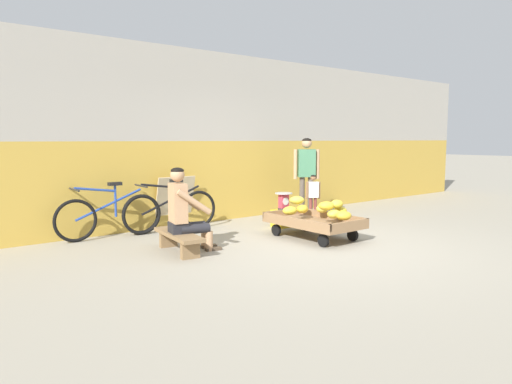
{
  "coord_description": "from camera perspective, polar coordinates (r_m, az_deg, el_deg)",
  "views": [
    {
      "loc": [
        -4.86,
        -4.47,
        1.51
      ],
      "look_at": [
        -0.59,
        0.82,
        0.75
      ],
      "focal_mm": 33.24,
      "sensor_mm": 36.0,
      "label": 1
    }
  ],
  "objects": [
    {
      "name": "bicycle_near_left",
      "position": [
        7.59,
        -17.24,
        -2.69
      ],
      "size": [
        1.66,
        0.48,
        0.86
      ],
      "color": "black",
      "rests_on": "ground"
    },
    {
      "name": "banana_pile",
      "position": [
        7.22,
        7.82,
        -2.01
      ],
      "size": [
        0.82,
        1.19,
        0.26
      ],
      "color": "gold",
      "rests_on": "banana_cart"
    },
    {
      "name": "customer_adult",
      "position": [
        9.02,
        6.1,
        2.79
      ],
      "size": [
        0.41,
        0.35,
        1.53
      ],
      "color": "brown",
      "rests_on": "ground"
    },
    {
      "name": "banana_cart",
      "position": [
        7.29,
        6.94,
        -3.7
      ],
      "size": [
        0.85,
        1.44,
        0.36
      ],
      "color": "#8E6B47",
      "rests_on": "ground"
    },
    {
      "name": "back_wall",
      "position": [
        8.82,
        -5.49,
        6.51
      ],
      "size": [
        16.0,
        0.3,
        3.07
      ],
      "color": "gold",
      "rests_on": "ground"
    },
    {
      "name": "low_bench",
      "position": [
        6.44,
        -9.3,
        -5.46
      ],
      "size": [
        0.45,
        1.13,
        0.27
      ],
      "color": "olive",
      "rests_on": "ground"
    },
    {
      "name": "sign_board",
      "position": [
        8.27,
        -9.76,
        -1.17
      ],
      "size": [
        0.7,
        0.24,
        0.88
      ],
      "color": "#C6B289",
      "rests_on": "ground"
    },
    {
      "name": "vendor_seated",
      "position": [
        6.4,
        -8.6,
        -2.17
      ],
      "size": [
        0.72,
        0.57,
        1.14
      ],
      "color": "tan",
      "rests_on": "ground"
    },
    {
      "name": "customer_child",
      "position": [
        8.72,
        6.89,
        -0.1
      ],
      "size": [
        0.25,
        0.18,
        0.86
      ],
      "color": "brown",
      "rests_on": "ground"
    },
    {
      "name": "bicycle_far_left",
      "position": [
        7.91,
        -10.18,
        -2.15
      ],
      "size": [
        1.66,
        0.48,
        0.86
      ],
      "color": "black",
      "rests_on": "ground"
    },
    {
      "name": "weighing_scale",
      "position": [
        8.17,
        3.35,
        -1.07
      ],
      "size": [
        0.3,
        0.3,
        0.29
      ],
      "color": "#28282D",
      "rests_on": "plastic_crate"
    },
    {
      "name": "plastic_crate",
      "position": [
        8.21,
        3.33,
        -3.17
      ],
      "size": [
        0.36,
        0.28,
        0.3
      ],
      "color": "gold",
      "rests_on": "ground"
    },
    {
      "name": "ground_plane",
      "position": [
        6.77,
        8.33,
        -6.58
      ],
      "size": [
        80.0,
        80.0,
        0.0
      ],
      "primitive_type": "plane",
      "color": "gray"
    }
  ]
}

